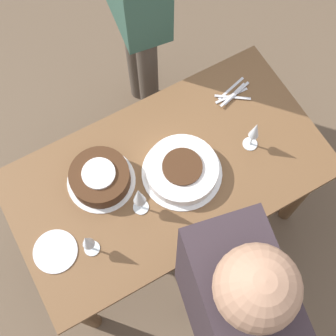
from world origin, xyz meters
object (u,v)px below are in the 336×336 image
wine_glass_near (139,196)px  wine_glass_far (87,242)px  cake_front_chocolate (100,177)px  person_watching (226,312)px  cake_center_white (182,170)px  wine_glass_extra (255,132)px

wine_glass_near → wine_glass_far: size_ratio=1.21×
wine_glass_near → wine_glass_far: wine_glass_near is taller
cake_front_chocolate → wine_glass_far: wine_glass_far is taller
cake_front_chocolate → wine_glass_far: bearing=56.4°
wine_glass_far → person_watching: size_ratio=0.11×
wine_glass_far → person_watching: person_watching is taller
cake_center_white → cake_front_chocolate: bearing=-23.0°
wine_glass_extra → cake_front_chocolate: bearing=-14.2°
cake_front_chocolate → wine_glass_extra: wine_glass_extra is taller
wine_glass_extra → wine_glass_near: bearing=2.3°
person_watching → wine_glass_far: bearing=43.5°
wine_glass_near → wine_glass_far: bearing=12.6°
wine_glass_extra → person_watching: 0.79m
wine_glass_extra → person_watching: (0.52, 0.57, 0.16)m
cake_center_white → wine_glass_near: bearing=12.6°
cake_center_white → wine_glass_near: (0.23, 0.05, 0.11)m
wine_glass_far → wine_glass_extra: (-0.83, -0.08, 0.00)m
person_watching → wine_glass_near: bearing=16.3°
wine_glass_far → person_watching: (-0.30, 0.49, 0.16)m
wine_glass_far → wine_glass_extra: bearing=-174.4°
wine_glass_extra → cake_center_white: bearing=-4.9°
cake_center_white → person_watching: size_ratio=0.20×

